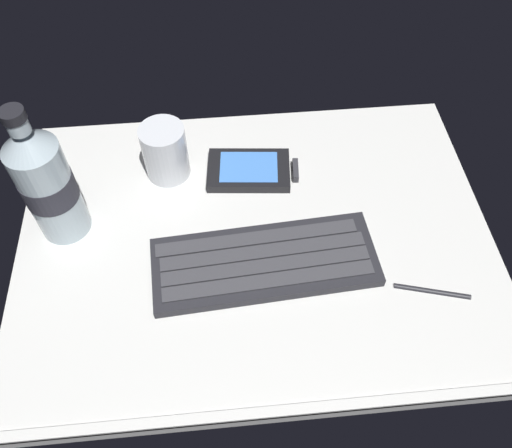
{
  "coord_description": "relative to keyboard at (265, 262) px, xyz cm",
  "views": [
    {
      "loc": [
        -3.73,
        -39.99,
        58.49
      ],
      "look_at": [
        0.0,
        0.0,
        3.0
      ],
      "focal_mm": 36.7,
      "sensor_mm": 36.0,
      "label": 1
    }
  ],
  "objects": [
    {
      "name": "ground_plane",
      "position": [
        -0.7,
        4.32,
        -1.79
      ],
      "size": [
        64.0,
        48.0,
        2.8
      ],
      "color": "silver"
    },
    {
      "name": "keyboard",
      "position": [
        0.0,
        0.0,
        0.0
      ],
      "size": [
        29.64,
        12.83,
        1.7
      ],
      "color": "#232328",
      "rests_on": "ground_plane"
    },
    {
      "name": "handheld_device",
      "position": [
        -0.04,
        16.03,
        -0.08
      ],
      "size": [
        13.29,
        8.71,
        1.5
      ],
      "color": "black",
      "rests_on": "ground_plane"
    },
    {
      "name": "juice_cup",
      "position": [
        -12.5,
        17.5,
        3.1
      ],
      "size": [
        6.4,
        6.4,
        8.5
      ],
      "color": "silver",
      "rests_on": "ground_plane"
    },
    {
      "name": "water_bottle",
      "position": [
        -26.41,
        8.88,
        8.2
      ],
      "size": [
        6.73,
        6.73,
        20.8
      ],
      "color": "silver",
      "rests_on": "ground_plane"
    },
    {
      "name": "stylus_pen",
      "position": [
        20.68,
        -5.86,
        -0.46
      ],
      "size": [
        9.34,
        3.21,
        0.7
      ],
      "primitive_type": "cylinder",
      "rotation": [
        0.0,
        1.57,
        -0.27
      ],
      "color": "#26262B",
      "rests_on": "ground_plane"
    }
  ]
}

